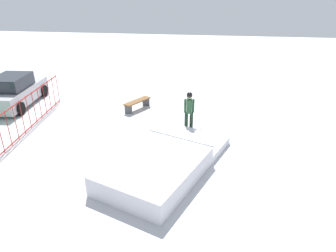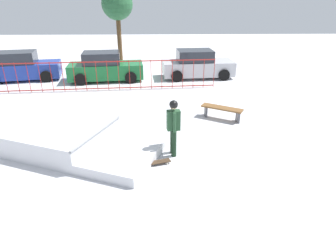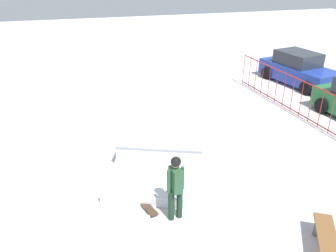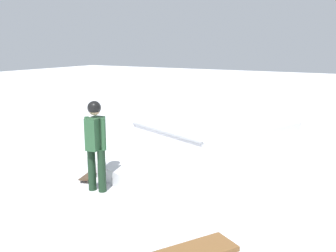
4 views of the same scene
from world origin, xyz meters
TOP-DOWN VIEW (x-y plane):
  - ground_plane at (0.00, 0.00)m, footprint 60.00×60.00m
  - skate_ramp at (-0.20, -0.23)m, footprint 5.98×4.42m
  - skater at (3.28, -0.86)m, footprint 0.41×0.44m
  - skateboard at (2.78, -1.45)m, footprint 0.82×0.43m
  - perimeter_fence at (-0.00, 5.85)m, footprint 11.51×0.90m
  - park_bench at (5.29, 1.88)m, footprint 1.58×1.15m
  - parked_car_blue at (-4.98, 8.07)m, footprint 4.35×2.53m
  - parked_car_green at (-0.18, 7.81)m, footprint 4.27×2.30m
  - parked_car_silver at (5.10, 8.32)m, footprint 4.22×2.17m
  - distant_tree at (0.20, 11.89)m, footprint 2.02×2.02m

SIDE VIEW (x-z plane):
  - ground_plane at x=0.00m, z-range 0.00..0.00m
  - skateboard at x=2.78m, z-range 0.03..0.12m
  - skate_ramp at x=-0.20m, z-range -0.05..0.69m
  - park_bench at x=5.29m, z-range 0.12..0.60m
  - parked_car_blue at x=-4.98m, z-range -0.08..1.52m
  - parked_car_green at x=-0.18m, z-range -0.08..1.52m
  - parked_car_silver at x=5.10m, z-range -0.08..1.52m
  - perimeter_fence at x=0.00m, z-range 0.02..1.52m
  - skater at x=3.28m, z-range 0.14..1.87m
  - distant_tree at x=0.20m, z-range 1.39..6.36m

